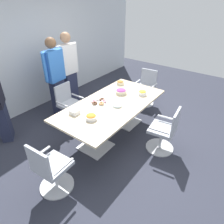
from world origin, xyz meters
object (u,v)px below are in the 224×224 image
(office_chair_1, at_px, (146,89))
(office_chair_2, at_px, (69,106))
(office_chair_3, at_px, (51,170))
(snack_bowl_pretzels, at_px, (120,83))
(plate_stack, at_px, (117,105))
(napkin_pile, at_px, (74,112))
(snack_bowl_candy_mix, at_px, (121,91))
(conference_table, at_px, (112,109))
(donut_platter, at_px, (99,102))
(person_standing_1, at_px, (56,77))
(office_chair_0, at_px, (165,132))
(snack_bowl_chips_yellow, at_px, (142,93))
(snack_bowl_chips_orange, at_px, (91,117))
(person_standing_2, at_px, (69,69))

(office_chair_1, distance_m, office_chair_2, 2.12)
(office_chair_3, relative_size, snack_bowl_pretzels, 5.28)
(plate_stack, distance_m, napkin_pile, 0.84)
(office_chair_2, distance_m, snack_bowl_candy_mix, 1.26)
(conference_table, distance_m, donut_platter, 0.31)
(person_standing_1, distance_m, plate_stack, 1.74)
(office_chair_0, relative_size, donut_platter, 2.92)
(snack_bowl_chips_yellow, relative_size, napkin_pile, 1.15)
(conference_table, bearing_deg, snack_bowl_candy_mix, 13.04)
(office_chair_0, bearing_deg, office_chair_2, 92.95)
(office_chair_2, height_order, plate_stack, office_chair_2)
(plate_stack, bearing_deg, office_chair_0, -77.03)
(person_standing_1, relative_size, donut_platter, 5.96)
(office_chair_2, bearing_deg, snack_bowl_candy_mix, 123.26)
(conference_table, bearing_deg, snack_bowl_pretzels, 24.88)
(office_chair_1, height_order, napkin_pile, office_chair_1)
(office_chair_3, bearing_deg, plate_stack, 85.68)
(snack_bowl_chips_orange, relative_size, snack_bowl_pretzels, 1.18)
(conference_table, xyz_separation_m, snack_bowl_chips_yellow, (0.70, -0.30, 0.18))
(office_chair_0, xyz_separation_m, person_standing_1, (-0.26, 2.68, 0.57))
(snack_bowl_chips_yellow, distance_m, napkin_pile, 1.56)
(person_standing_2, xyz_separation_m, snack_bowl_chips_yellow, (0.28, -1.97, -0.19))
(office_chair_3, height_order, person_standing_2, person_standing_2)
(snack_bowl_chips_yellow, bearing_deg, person_standing_1, 112.49)
(conference_table, xyz_separation_m, napkin_pile, (-0.73, 0.32, 0.17))
(conference_table, relative_size, office_chair_3, 2.64)
(office_chair_2, xyz_separation_m, donut_platter, (0.06, -0.86, 0.36))
(office_chair_0, bearing_deg, snack_bowl_candy_mix, 69.61)
(snack_bowl_chips_orange, relative_size, napkin_pile, 1.32)
(snack_bowl_candy_mix, height_order, napkin_pile, snack_bowl_candy_mix)
(person_standing_1, relative_size, snack_bowl_chips_yellow, 10.60)
(office_chair_1, height_order, person_standing_1, person_standing_1)
(conference_table, height_order, snack_bowl_chips_orange, snack_bowl_chips_orange)
(snack_bowl_chips_yellow, xyz_separation_m, donut_platter, (-0.83, 0.54, -0.03))
(office_chair_0, relative_size, person_standing_2, 0.48)
(donut_platter, height_order, napkin_pile, napkin_pile)
(snack_bowl_chips_yellow, bearing_deg, donut_platter, 147.14)
(plate_stack, height_order, napkin_pile, napkin_pile)
(plate_stack, relative_size, napkin_pile, 1.20)
(office_chair_2, height_order, napkin_pile, office_chair_2)
(donut_platter, bearing_deg, office_chair_0, -76.66)
(snack_bowl_candy_mix, bearing_deg, office_chair_1, 0.47)
(napkin_pile, bearing_deg, snack_bowl_chips_orange, -83.15)
(person_standing_2, bearing_deg, snack_bowl_pretzels, 112.29)
(office_chair_2, height_order, snack_bowl_chips_orange, office_chair_2)
(conference_table, height_order, snack_bowl_candy_mix, snack_bowl_candy_mix)
(person_standing_2, bearing_deg, snack_bowl_chips_yellow, 100.52)
(person_standing_1, relative_size, snack_bowl_pretzels, 10.79)
(snack_bowl_candy_mix, bearing_deg, office_chair_2, 124.23)
(office_chair_1, distance_m, person_standing_1, 2.36)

